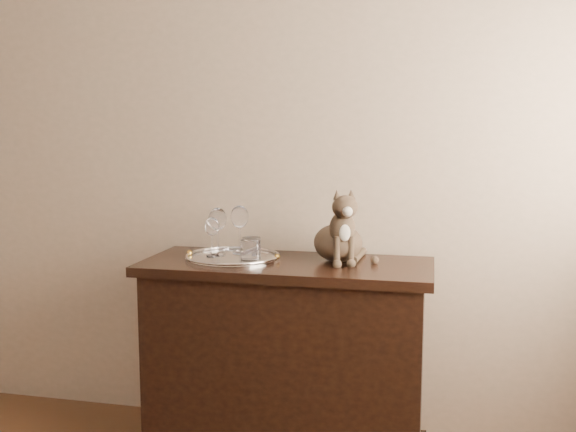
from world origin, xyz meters
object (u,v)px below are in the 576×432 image
wine_glass_c (212,237)px  cat (338,224)px  sideboard (286,360)px  tumbler_c (251,248)px  tumbler_a (249,250)px  tray (233,258)px  wine_glass_a (218,231)px  wine_glass_b (240,229)px

wine_glass_c → cat: 0.54m
sideboard → wine_glass_c: size_ratio=7.15×
sideboard → tumbler_c: size_ratio=13.58×
wine_glass_c → tumbler_a: (0.18, -0.04, -0.04)m
tray → tumbler_c: size_ratio=4.53×
sideboard → wine_glass_a: 0.62m
tumbler_a → cat: size_ratio=0.27×
tray → tumbler_c: (0.09, -0.01, 0.05)m
wine_glass_c → cat: (0.54, 0.05, 0.06)m
sideboard → wine_glass_a: size_ratio=5.85×
wine_glass_b → sideboard: bearing=-25.9°
tray → wine_glass_b: bearing=89.3°
tray → cat: (0.44, 0.05, 0.15)m
sideboard → cat: cat is taller
wine_glass_a → sideboard: bearing=-9.2°
sideboard → tray: bearing=176.4°
wine_glass_a → tumbler_c: (0.16, -0.05, -0.06)m
wine_glass_c → tumbler_c: bearing=-4.0°
tumbler_a → wine_glass_b: bearing=120.9°
tray → cat: 0.47m
tray → wine_glass_c: 0.13m
tumbler_c → tray: bearing=173.5°
wine_glass_a → cat: (0.52, 0.01, 0.04)m
wine_glass_a → tumbler_c: size_ratio=2.32×
tray → tumbler_c: 0.10m
tray → sideboard: bearing=-3.6°
cat → wine_glass_c: bearing=164.2°
wine_glass_b → tumbler_a: (0.09, -0.14, -0.06)m
sideboard → cat: bearing=17.5°
wine_glass_b → tray: bearing=-90.7°
tumbler_a → wine_glass_c: bearing=165.9°
wine_glass_b → cat: cat is taller
wine_glass_c → wine_glass_b: bearing=46.1°
wine_glass_c → tumbler_a: size_ratio=2.00×
wine_glass_c → tumbler_a: 0.19m
sideboard → wine_glass_a: (-0.32, 0.05, 0.54)m
sideboard → wine_glass_c: 0.61m
tray → wine_glass_b: (0.00, 0.10, 0.11)m
tumbler_a → sideboard: bearing=10.2°
wine_glass_b → tumbler_c: 0.15m
tray → wine_glass_a: size_ratio=1.95×
sideboard → wine_glass_b: 0.60m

